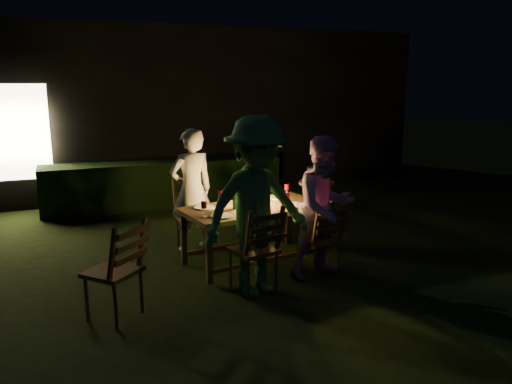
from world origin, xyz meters
name	(u,v)px	position (x,y,z in m)	size (l,w,h in m)	color
garden_envelope	(163,109)	(-0.01, 6.15, 1.58)	(40.00, 40.00, 3.20)	black
dining_table	(253,212)	(-0.05, 0.45, 0.64)	(1.82, 1.13, 0.71)	#4E351A
chair_near_left	(255,264)	(-0.36, -0.39, 0.30)	(0.54, 0.56, 0.99)	#4E351A
chair_near_right	(321,251)	(0.53, -0.23, 0.27)	(0.44, 0.47, 0.91)	#4E351A
chair_far_left	(194,228)	(-0.63, 1.13, 0.30)	(0.47, 0.50, 1.01)	#4E351A
chair_far_right	(259,219)	(0.36, 1.30, 0.27)	(0.49, 0.51, 0.91)	#4E351A
chair_end	(331,224)	(1.16, 0.66, 0.30)	(0.54, 0.51, 0.99)	#4E351A
chair_spare	(116,287)	(-1.80, -0.49, 0.30)	(0.66, 0.66, 1.00)	#4E351A
person_house_side	(192,190)	(-0.64, 1.17, 0.81)	(0.59, 0.39, 1.61)	beige
person_opp_right	(325,208)	(0.54, -0.28, 0.81)	(0.79, 0.61, 1.62)	#C688C3
person_opp_left	(257,207)	(-0.35, -0.44, 0.94)	(1.21, 0.70, 1.87)	#39733E
lantern	(255,192)	(-0.01, 0.50, 0.87)	(0.16, 0.16, 0.35)	white
plate_far_left	(205,207)	(-0.63, 0.57, 0.72)	(0.25, 0.25, 0.01)	white
plate_near_left	(222,216)	(-0.55, 0.13, 0.72)	(0.25, 0.25, 0.01)	white
plate_far_right	(274,198)	(0.35, 0.74, 0.72)	(0.25, 0.25, 0.01)	white
plate_near_right	(294,205)	(0.43, 0.31, 0.72)	(0.25, 0.25, 0.01)	white
wineglass_a	(221,197)	(-0.39, 0.67, 0.80)	(0.06, 0.06, 0.18)	#59070F
wineglass_b	(204,209)	(-0.74, 0.20, 0.80)	(0.06, 0.06, 0.18)	#59070F
wineglass_c	(287,201)	(0.29, 0.22, 0.80)	(0.06, 0.06, 0.18)	#59070F
wineglass_d	(287,191)	(0.53, 0.73, 0.80)	(0.06, 0.06, 0.18)	#59070F
wineglass_e	(259,205)	(-0.10, 0.13, 0.80)	(0.06, 0.06, 0.18)	silver
bottle_table	(235,197)	(-0.30, 0.40, 0.85)	(0.07, 0.07, 0.28)	#0F471E
napkin_left	(257,213)	(-0.14, 0.10, 0.71)	(0.18, 0.14, 0.01)	red
napkin_right	(304,205)	(0.54, 0.25, 0.71)	(0.18, 0.14, 0.01)	red
phone	(219,219)	(-0.61, 0.04, 0.71)	(0.14, 0.07, 0.01)	black
side_table	(316,187)	(1.34, 1.43, 0.64)	(0.54, 0.54, 0.73)	olive
ice_bucket	(317,174)	(1.34, 1.43, 0.84)	(0.30, 0.30, 0.22)	#A5A8AD
bottle_bucket_a	(315,172)	(1.29, 1.39, 0.89)	(0.07, 0.07, 0.32)	#0F471E
bottle_bucket_b	(319,170)	(1.39, 1.47, 0.89)	(0.07, 0.07, 0.32)	#0F471E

